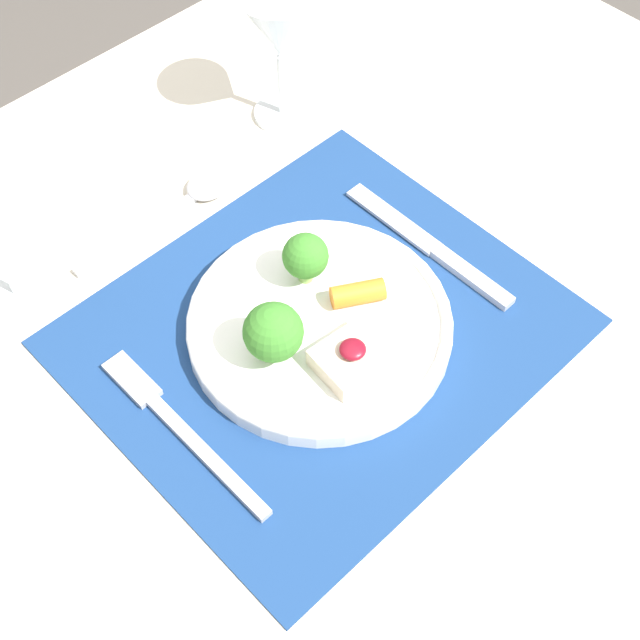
{
  "coord_description": "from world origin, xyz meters",
  "views": [
    {
      "loc": [
        -0.33,
        -0.35,
        1.45
      ],
      "look_at": [
        -0.0,
        -0.0,
        0.79
      ],
      "focal_mm": 50.0,
      "sensor_mm": 36.0,
      "label": 1
    }
  ],
  "objects_px": {
    "dinner_plate": "(318,324)",
    "spoon": "(190,197)",
    "wine_glass_near": "(279,31)",
    "knife": "(438,252)",
    "fork": "(173,421)"
  },
  "relations": [
    {
      "from": "dinner_plate",
      "to": "spoon",
      "type": "relative_size",
      "value": 1.27
    },
    {
      "from": "spoon",
      "to": "wine_glass_near",
      "type": "distance_m",
      "value": 0.2
    },
    {
      "from": "knife",
      "to": "spoon",
      "type": "height_order",
      "value": "spoon"
    },
    {
      "from": "spoon",
      "to": "fork",
      "type": "bearing_deg",
      "value": -128.78
    },
    {
      "from": "fork",
      "to": "knife",
      "type": "xyz_separation_m",
      "value": [
        0.31,
        -0.03,
        0.0
      ]
    },
    {
      "from": "dinner_plate",
      "to": "knife",
      "type": "height_order",
      "value": "dinner_plate"
    },
    {
      "from": "dinner_plate",
      "to": "fork",
      "type": "relative_size",
      "value": 1.17
    },
    {
      "from": "wine_glass_near",
      "to": "fork",
      "type": "bearing_deg",
      "value": -145.69
    },
    {
      "from": "fork",
      "to": "spoon",
      "type": "bearing_deg",
      "value": 49.38
    },
    {
      "from": "dinner_plate",
      "to": "fork",
      "type": "distance_m",
      "value": 0.16
    },
    {
      "from": "fork",
      "to": "knife",
      "type": "relative_size",
      "value": 1.0
    },
    {
      "from": "dinner_plate",
      "to": "spoon",
      "type": "bearing_deg",
      "value": 84.01
    },
    {
      "from": "fork",
      "to": "knife",
      "type": "distance_m",
      "value": 0.31
    },
    {
      "from": "fork",
      "to": "wine_glass_near",
      "type": "relative_size",
      "value": 1.36
    },
    {
      "from": "spoon",
      "to": "wine_glass_near",
      "type": "bearing_deg",
      "value": 14.8
    }
  ]
}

